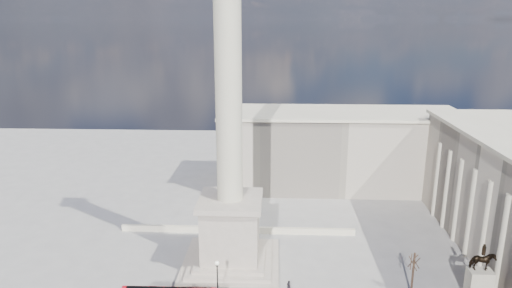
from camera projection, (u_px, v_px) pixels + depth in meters
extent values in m
plane|color=gray|center=(228.00, 285.00, 62.75)|extent=(180.00, 180.00, 0.00)
cube|color=#AB9E8E|center=(231.00, 263.00, 67.44)|extent=(14.00, 14.00, 1.00)
cube|color=#AB9E8E|center=(231.00, 259.00, 67.24)|extent=(12.00, 12.00, 0.50)
cube|color=#AB9E8E|center=(231.00, 256.00, 67.11)|extent=(10.00, 10.00, 0.50)
cube|color=#AB9E8E|center=(231.00, 229.00, 65.99)|extent=(8.00, 8.00, 8.00)
cube|color=#AB9E8E|center=(230.00, 201.00, 64.83)|extent=(9.00, 9.00, 0.80)
cylinder|color=#BFB89E|center=(228.00, 78.00, 60.24)|extent=(3.60, 3.60, 34.00)
cube|color=beige|center=(237.00, 230.00, 78.03)|extent=(40.00, 0.60, 1.10)
cube|color=beige|center=(339.00, 151.00, 98.35)|extent=(50.00, 16.00, 16.00)
cube|color=beige|center=(340.00, 113.00, 96.16)|extent=(51.00, 17.00, 0.60)
cylinder|color=black|center=(218.00, 284.00, 58.13)|extent=(0.15, 0.15, 5.49)
cylinder|color=black|center=(217.00, 265.00, 57.43)|extent=(0.27, 0.27, 0.27)
sphere|color=silver|center=(217.00, 263.00, 57.34)|extent=(0.51, 0.51, 0.51)
cube|color=beige|center=(479.00, 285.00, 59.20)|extent=(3.00, 2.06, 4.12)
imported|color=black|center=(482.00, 262.00, 58.33)|extent=(3.02, 1.43, 2.53)
cylinder|color=black|center=(484.00, 251.00, 57.91)|extent=(0.47, 0.47, 1.12)
sphere|color=black|center=(485.00, 245.00, 57.71)|extent=(0.34, 0.34, 0.34)
cylinder|color=#332319|center=(413.00, 274.00, 59.87)|extent=(0.28, 0.28, 6.09)
cylinder|color=#332319|center=(490.00, 213.00, 76.59)|extent=(0.34, 0.34, 7.86)
imported|color=#28242A|center=(289.00, 287.00, 60.73)|extent=(0.84, 1.16, 1.83)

